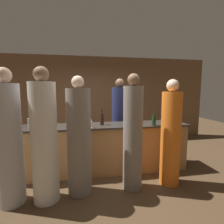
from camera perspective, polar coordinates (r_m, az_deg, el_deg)
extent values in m
plane|color=#4C3823|center=(3.93, -2.84, -18.47)|extent=(14.00, 14.00, 0.00)
cube|color=brown|center=(5.91, -6.01, 4.17)|extent=(8.00, 0.06, 2.80)
cube|color=#B27F4C|center=(3.75, -2.89, -11.89)|extent=(3.49, 0.61, 0.95)
cube|color=#332D28|center=(3.62, -2.93, -4.47)|extent=(3.55, 0.67, 0.03)
cylinder|color=#1E234C|center=(4.43, 2.48, -3.50)|extent=(0.39, 0.39, 1.77)
sphere|color=brown|center=(4.35, 2.56, 9.44)|extent=(0.22, 0.22, 0.22)
cylinder|color=gray|center=(2.92, -10.67, -9.62)|extent=(0.39, 0.39, 1.73)
sphere|color=beige|center=(2.80, -11.13, 9.60)|extent=(0.20, 0.20, 0.20)
cylinder|color=orange|center=(3.32, 18.57, -8.30)|extent=(0.35, 0.35, 1.67)
sphere|color=beige|center=(3.21, 19.24, 8.17)|extent=(0.21, 0.21, 0.21)
cylinder|color=#B2B2B7|center=(3.00, -30.73, -9.38)|extent=(0.39, 0.39, 1.79)
sphere|color=tan|center=(2.90, -32.00, 10.15)|extent=(0.22, 0.22, 0.22)
cylinder|color=gray|center=(3.02, 6.79, -8.59)|extent=(0.33, 0.33, 1.77)
sphere|color=brown|center=(2.91, 7.07, 10.43)|extent=(0.20, 0.20, 0.20)
cylinder|color=silver|center=(2.84, -21.19, -9.47)|extent=(0.38, 0.38, 1.82)
sphere|color=brown|center=(2.74, -22.16, 11.43)|extent=(0.22, 0.22, 0.22)
cylinder|color=black|center=(3.30, -11.82, -3.73)|extent=(0.07, 0.07, 0.19)
cylinder|color=black|center=(3.28, -11.88, -1.42)|extent=(0.03, 0.03, 0.08)
cylinder|color=black|center=(3.60, -3.32, -2.37)|extent=(0.08, 0.08, 0.23)
cylinder|color=black|center=(3.57, -3.34, 0.16)|extent=(0.03, 0.03, 0.09)
cylinder|color=#19381E|center=(3.64, 13.49, -2.79)|extent=(0.08, 0.08, 0.19)
cylinder|color=#19381E|center=(3.62, 13.55, -0.71)|extent=(0.03, 0.03, 0.07)
cylinder|color=#9E9993|center=(3.75, -24.67, -3.13)|extent=(0.16, 0.16, 0.17)
cylinder|color=silver|center=(3.49, -23.86, -5.19)|extent=(0.05, 0.05, 0.00)
cylinder|color=silver|center=(3.48, -23.90, -4.53)|extent=(0.01, 0.01, 0.08)
cone|color=silver|center=(3.47, -23.95, -3.45)|extent=(0.08, 0.08, 0.06)
cylinder|color=silver|center=(3.56, -29.97, -5.30)|extent=(0.05, 0.05, 0.00)
cylinder|color=silver|center=(3.55, -30.01, -4.59)|extent=(0.01, 0.01, 0.08)
cone|color=silver|center=(3.54, -30.09, -3.39)|extent=(0.08, 0.08, 0.07)
cylinder|color=silver|center=(3.50, -11.68, -4.67)|extent=(0.05, 0.05, 0.00)
cylinder|color=silver|center=(3.49, -11.70, -3.85)|extent=(0.01, 0.01, 0.10)
cone|color=silver|center=(3.48, -11.74, -2.59)|extent=(0.08, 0.08, 0.06)
cylinder|color=silver|center=(3.36, -6.86, -5.09)|extent=(0.05, 0.05, 0.00)
cylinder|color=silver|center=(3.35, -6.87, -4.18)|extent=(0.01, 0.01, 0.10)
cone|color=silver|center=(3.33, -6.89, -2.66)|extent=(0.06, 0.06, 0.08)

